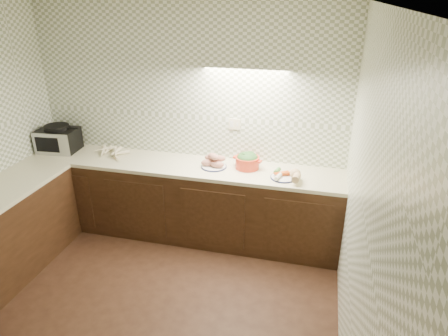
% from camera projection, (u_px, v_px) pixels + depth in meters
% --- Properties ---
extents(room, '(3.60, 3.60, 2.60)m').
position_uv_depth(room, '(105.00, 152.00, 2.84)').
color(room, black).
rests_on(room, ground).
extents(counter, '(3.60, 3.60, 0.90)m').
position_uv_depth(counter, '(92.00, 229.00, 4.07)').
color(counter, black).
rests_on(counter, ground).
extents(toaster_oven, '(0.47, 0.38, 0.32)m').
position_uv_depth(toaster_oven, '(58.00, 139.00, 4.78)').
color(toaster_oven, black).
rests_on(toaster_oven, counter).
extents(parsnip_pile, '(0.30, 0.35, 0.07)m').
position_uv_depth(parsnip_pile, '(109.00, 153.00, 4.67)').
color(parsnip_pile, beige).
rests_on(parsnip_pile, counter).
extents(sweet_potato_plate, '(0.29, 0.28, 0.16)m').
position_uv_depth(sweet_potato_plate, '(214.00, 162.00, 4.37)').
color(sweet_potato_plate, '#10153C').
rests_on(sweet_potato_plate, counter).
extents(onion_bowl, '(0.13, 0.13, 0.10)m').
position_uv_depth(onion_bowl, '(215.00, 160.00, 4.48)').
color(onion_bowl, black).
rests_on(onion_bowl, counter).
extents(dutch_oven, '(0.33, 0.31, 0.18)m').
position_uv_depth(dutch_oven, '(247.00, 160.00, 4.33)').
color(dutch_oven, red).
rests_on(dutch_oven, counter).
extents(veg_plate, '(0.34, 0.29, 0.12)m').
position_uv_depth(veg_plate, '(288.00, 175.00, 4.10)').
color(veg_plate, '#10153C').
rests_on(veg_plate, counter).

